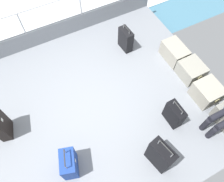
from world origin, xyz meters
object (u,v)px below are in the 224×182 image
object	(u,v)px
cargo_crate_2	(207,92)
suitcase_0	(160,156)
suitcase_2	(126,39)
cargo_crate_0	(174,52)
suitcase_3	(0,125)
suitcase_4	(174,114)
suitcase_1	(69,164)
cargo_crate_1	(191,70)

from	to	relation	value
cargo_crate_2	suitcase_0	size ratio (longest dim) A/B	0.64
cargo_crate_2	suitcase_2	world-z (taller)	suitcase_2
suitcase_0	suitcase_2	xyz separation A→B (m)	(-2.62, 0.81, -0.07)
cargo_crate_2	suitcase_0	xyz separation A→B (m)	(0.65, -1.61, 0.15)
cargo_crate_0	suitcase_2	size ratio (longest dim) A/B	1.01
suitcase_3	suitcase_4	distance (m)	3.21
suitcase_3	suitcase_1	bearing A→B (deg)	35.36
suitcase_0	cargo_crate_0	bearing A→B (deg)	138.01
cargo_crate_1	suitcase_1	size ratio (longest dim) A/B	0.78
cargo_crate_0	cargo_crate_2	bearing A→B (deg)	-1.52
cargo_crate_0	suitcase_2	world-z (taller)	suitcase_2
cargo_crate_0	cargo_crate_2	xyz separation A→B (m)	(1.18, -0.03, 0.01)
cargo_crate_1	suitcase_2	size ratio (longest dim) A/B	0.86
cargo_crate_0	suitcase_3	distance (m)	3.91
cargo_crate_1	suitcase_0	bearing A→B (deg)	-53.50
suitcase_1	suitcase_3	size ratio (longest dim) A/B	0.87
cargo_crate_1	cargo_crate_2	size ratio (longest dim) A/B	1.01
suitcase_0	suitcase_1	world-z (taller)	suitcase_0
cargo_crate_2	suitcase_2	distance (m)	2.13
suitcase_2	suitcase_0	bearing A→B (deg)	-17.10
suitcase_0	suitcase_1	size ratio (longest dim) A/B	1.21
suitcase_3	suitcase_0	bearing A→B (deg)	51.62
cargo_crate_0	suitcase_2	xyz separation A→B (m)	(-0.79, -0.84, 0.08)
cargo_crate_0	suitcase_1	size ratio (longest dim) A/B	0.91
cargo_crate_0	cargo_crate_2	size ratio (longest dim) A/B	1.17
cargo_crate_1	suitcase_0	size ratio (longest dim) A/B	0.65
cargo_crate_1	suitcase_1	world-z (taller)	suitcase_1
suitcase_0	suitcase_1	xyz separation A→B (m)	(-0.60, -1.41, -0.08)
suitcase_4	cargo_crate_0	bearing A→B (deg)	143.71
cargo_crate_2	suitcase_1	size ratio (longest dim) A/B	0.78
suitcase_2	suitcase_4	world-z (taller)	suitcase_2
cargo_crate_1	suitcase_4	distance (m)	1.22
cargo_crate_1	cargo_crate_2	xyz separation A→B (m)	(0.60, -0.07, 0.02)
suitcase_3	suitcase_2	bearing A→B (deg)	105.20
cargo_crate_1	cargo_crate_0	bearing A→B (deg)	-176.11
cargo_crate_2	cargo_crate_1	bearing A→B (deg)	173.26
suitcase_4	suitcase_2	bearing A→B (deg)	177.05
suitcase_2	suitcase_3	size ratio (longest dim) A/B	0.79
suitcase_0	suitcase_2	size ratio (longest dim) A/B	1.33
suitcase_1	suitcase_2	size ratio (longest dim) A/B	1.10
cargo_crate_0	suitcase_3	xyz separation A→B (m)	(0.04, -3.90, 0.16)
cargo_crate_2	cargo_crate_0	bearing A→B (deg)	178.48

